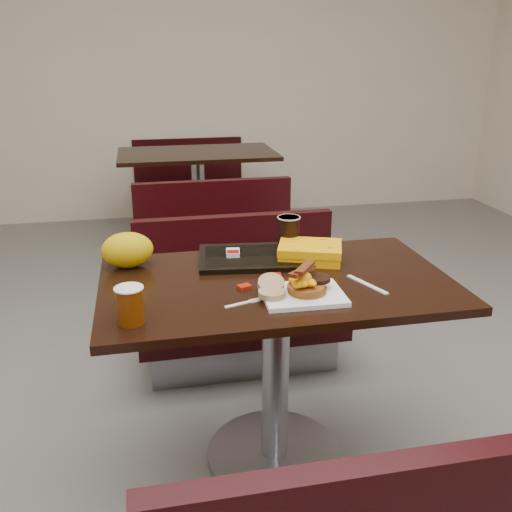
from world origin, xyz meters
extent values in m
cube|color=gray|center=(0.00, 0.00, 0.00)|extent=(6.00, 7.00, 0.01)
cube|color=beige|center=(0.00, 3.50, 1.40)|extent=(6.00, 0.01, 2.80)
cube|color=white|center=(0.05, -0.16, 0.76)|extent=(0.26, 0.21, 0.02)
cylinder|color=brown|center=(0.06, -0.15, 0.78)|extent=(0.14, 0.14, 0.03)
cylinder|color=black|center=(0.11, -0.13, 0.80)|extent=(0.10, 0.10, 0.01)
ellipsoid|color=#ED9B04|center=(0.05, -0.16, 0.81)|extent=(0.10, 0.10, 0.04)
cylinder|color=tan|center=(-0.06, -0.16, 0.77)|extent=(0.11, 0.11, 0.02)
cylinder|color=tan|center=(-0.05, -0.11, 0.79)|extent=(0.10, 0.10, 0.05)
cylinder|color=#934005|center=(-0.49, -0.23, 0.81)|extent=(0.09, 0.09, 0.11)
cube|color=white|center=(0.29, -0.11, 0.75)|extent=(0.08, 0.18, 0.00)
cube|color=#A91807|center=(-0.12, -0.05, 0.76)|extent=(0.05, 0.04, 0.01)
cube|color=#8C0504|center=(0.00, 0.03, 0.75)|extent=(0.04, 0.03, 0.01)
cube|color=black|center=(-0.04, 0.21, 0.76)|extent=(0.43, 0.33, 0.02)
cube|color=silver|center=(-0.12, 0.22, 0.78)|extent=(0.06, 0.07, 0.02)
cylinder|color=black|center=(0.12, 0.29, 0.83)|extent=(0.11, 0.11, 0.12)
cube|color=#F5A104|center=(0.17, 0.16, 0.78)|extent=(0.28, 0.24, 0.06)
ellipsoid|color=yellow|center=(-0.50, 0.23, 0.81)|extent=(0.22, 0.19, 0.13)
camera|label=1|loc=(-0.43, -1.73, 1.50)|focal=39.42mm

